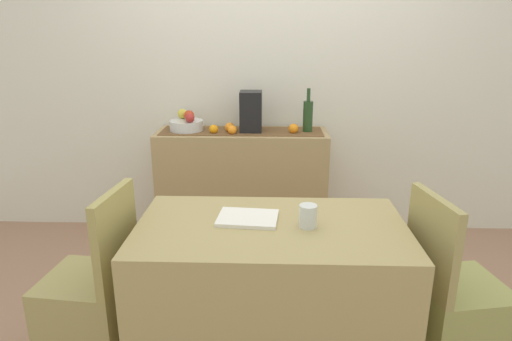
% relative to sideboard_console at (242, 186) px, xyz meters
% --- Properties ---
extents(ground_plane, '(6.40, 6.40, 0.02)m').
position_rel_sideboard_console_xyz_m(ground_plane, '(0.20, -0.92, -0.44)').
color(ground_plane, '#9A735C').
rests_on(ground_plane, ground).
extents(room_wall_rear, '(6.40, 0.06, 2.70)m').
position_rel_sideboard_console_xyz_m(room_wall_rear, '(0.20, 0.26, 0.92)').
color(room_wall_rear, silver).
rests_on(room_wall_rear, ground).
extents(sideboard_console, '(1.28, 0.42, 0.87)m').
position_rel_sideboard_console_xyz_m(sideboard_console, '(0.00, 0.00, 0.00)').
color(sideboard_console, tan).
rests_on(sideboard_console, ground).
extents(table_runner, '(1.20, 0.32, 0.01)m').
position_rel_sideboard_console_xyz_m(table_runner, '(0.00, 0.00, 0.44)').
color(table_runner, brown).
rests_on(table_runner, sideboard_console).
extents(fruit_bowl, '(0.25, 0.25, 0.08)m').
position_rel_sideboard_console_xyz_m(fruit_bowl, '(-0.42, 0.00, 0.48)').
color(fruit_bowl, silver).
rests_on(fruit_bowl, table_runner).
extents(apple_right, '(0.07, 0.07, 0.07)m').
position_rel_sideboard_console_xyz_m(apple_right, '(-0.46, 0.07, 0.55)').
color(apple_right, gold).
rests_on(apple_right, fruit_bowl).
extents(apple_rear, '(0.07, 0.07, 0.07)m').
position_rel_sideboard_console_xyz_m(apple_rear, '(-0.37, -0.07, 0.55)').
color(apple_rear, '#B12D2A').
rests_on(apple_rear, fruit_bowl).
extents(apple_front, '(0.08, 0.08, 0.08)m').
position_rel_sideboard_console_xyz_m(apple_front, '(-0.39, -0.00, 0.55)').
color(apple_front, '#B3351B').
rests_on(apple_front, fruit_bowl).
extents(wine_bottle, '(0.07, 0.07, 0.32)m').
position_rel_sideboard_console_xyz_m(wine_bottle, '(0.49, 0.00, 0.56)').
color(wine_bottle, '#23411F').
rests_on(wine_bottle, sideboard_console).
extents(coffee_maker, '(0.16, 0.18, 0.30)m').
position_rel_sideboard_console_xyz_m(coffee_maker, '(0.07, 0.00, 0.58)').
color(coffee_maker, black).
rests_on(coffee_maker, sideboard_console).
extents(orange_loose_end, '(0.07, 0.07, 0.07)m').
position_rel_sideboard_console_xyz_m(orange_loose_end, '(-0.20, -0.08, 0.47)').
color(orange_loose_end, orange).
rests_on(orange_loose_end, sideboard_console).
extents(orange_loose_far, '(0.07, 0.07, 0.07)m').
position_rel_sideboard_console_xyz_m(orange_loose_far, '(0.38, -0.05, 0.47)').
color(orange_loose_far, orange).
rests_on(orange_loose_far, sideboard_console).
extents(orange_loose_mid, '(0.07, 0.07, 0.07)m').
position_rel_sideboard_console_xyz_m(orange_loose_mid, '(-0.06, -0.10, 0.47)').
color(orange_loose_mid, orange).
rests_on(orange_loose_mid, sideboard_console).
extents(orange_loose_near_bowl, '(0.07, 0.07, 0.07)m').
position_rel_sideboard_console_xyz_m(orange_loose_near_bowl, '(-0.09, -0.03, 0.47)').
color(orange_loose_near_bowl, orange).
rests_on(orange_loose_near_bowl, sideboard_console).
extents(dining_table, '(1.25, 0.72, 0.74)m').
position_rel_sideboard_console_xyz_m(dining_table, '(0.23, -1.39, -0.06)').
color(dining_table, tan).
rests_on(dining_table, ground).
extents(open_book, '(0.30, 0.23, 0.02)m').
position_rel_sideboard_console_xyz_m(open_book, '(0.11, -1.34, 0.31)').
color(open_book, white).
rests_on(open_book, dining_table).
extents(coffee_cup, '(0.08, 0.08, 0.11)m').
position_rel_sideboard_console_xyz_m(coffee_cup, '(0.39, -1.41, 0.36)').
color(coffee_cup, silver).
rests_on(coffee_cup, dining_table).
extents(chair_near_window, '(0.44, 0.44, 0.90)m').
position_rel_sideboard_console_xyz_m(chair_near_window, '(-0.66, -1.40, -0.17)').
color(chair_near_window, '#9F9458').
rests_on(chair_near_window, ground).
extents(chair_by_corner, '(0.47, 0.47, 0.90)m').
position_rel_sideboard_console_xyz_m(chair_by_corner, '(1.12, -1.40, -0.17)').
color(chair_by_corner, '#999B55').
rests_on(chair_by_corner, ground).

